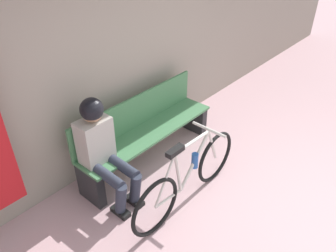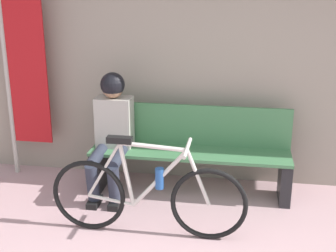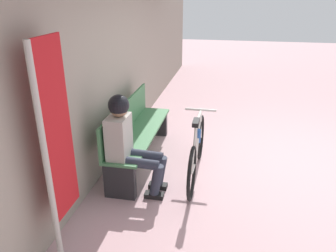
# 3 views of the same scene
# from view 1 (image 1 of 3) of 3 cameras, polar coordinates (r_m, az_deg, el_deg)

# --- Properties ---
(ground_plane) EXTENTS (24.00, 24.00, 0.00)m
(ground_plane) POSITION_cam_1_polar(r_m,az_deg,el_deg) (3.66, 24.40, -16.31)
(ground_plane) COLOR #C69EA3
(storefront_wall) EXTENTS (12.00, 0.56, 3.20)m
(storefront_wall) POSITION_cam_1_polar(r_m,az_deg,el_deg) (3.84, -5.84, 18.78)
(storefront_wall) COLOR #9E9384
(storefront_wall) RESTS_ON ground_plane
(park_bench_near) EXTENTS (1.89, 0.42, 0.84)m
(park_bench_near) POSITION_cam_1_polar(r_m,az_deg,el_deg) (3.94, -3.89, -0.97)
(park_bench_near) COLOR #477F51
(park_bench_near) RESTS_ON ground_plane
(bicycle) EXTENTS (1.60, 0.40, 0.83)m
(bicycle) POSITION_cam_1_polar(r_m,az_deg,el_deg) (3.38, 3.56, -8.84)
(bicycle) COLOR black
(bicycle) RESTS_ON ground_plane
(person_seated) EXTENTS (0.34, 0.64, 1.17)m
(person_seated) POSITION_cam_1_polar(r_m,az_deg,el_deg) (3.32, -11.46, -3.34)
(person_seated) COLOR #2D3342
(person_seated) RESTS_ON ground_plane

